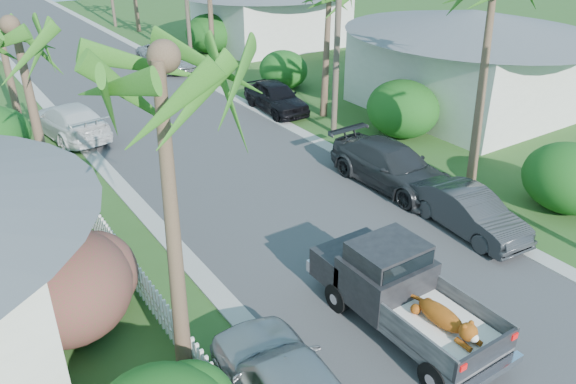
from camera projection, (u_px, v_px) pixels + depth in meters
ground at (488, 348)px, 13.05m from camera, size 120.00×120.00×0.00m
road at (123, 88)px, 31.52m from camera, size 8.00×100.00×0.02m
curb_left at (43, 101)px, 29.38m from camera, size 0.60×100.00×0.06m
curb_right at (193, 76)px, 33.64m from camera, size 0.60×100.00×0.06m
pickup_truck at (394, 286)px, 13.48m from camera, size 1.98×5.12×2.06m
parked_car_rn at (469, 212)px, 17.44m from camera, size 1.75×4.18×1.34m
parked_car_rm at (391, 166)px, 20.30m from camera, size 2.22×5.26×1.52m
parked_car_rf at (276, 97)px, 27.68m from camera, size 2.02×4.44×1.48m
parked_car_rd at (170, 57)px, 35.04m from camera, size 2.82×5.50×1.49m
parked_car_lf at (70, 121)px, 24.56m from camera, size 2.78×5.39×1.50m
palm_l_a at (154, 62)px, 9.03m from camera, size 4.40×4.40×8.20m
palm_l_b at (15, 26)px, 15.74m from camera, size 4.40×4.40×7.40m
shrub_l_b at (66, 286)px, 13.02m from camera, size 3.00×3.30×2.60m
shrub_l_c at (46, 221)px, 16.31m from camera, size 2.40×2.64×2.00m
shrub_r_a at (569, 178)px, 18.51m from camera, size 2.80×3.08×2.30m
shrub_r_b at (403, 109)px, 24.48m from camera, size 3.00×3.30×2.50m
shrub_r_c at (283, 70)px, 31.07m from camera, size 2.60×2.86×2.10m
shrub_r_d at (209, 34)px, 38.59m from camera, size 3.20×3.52×2.60m
picket_fence at (152, 298)px, 13.91m from camera, size 0.10×11.00×1.00m
house_right_near at (468, 65)px, 27.35m from camera, size 8.00×9.00×4.80m
house_right_far at (271, 14)px, 40.70m from camera, size 9.00×8.00×4.60m
utility_pole_b at (338, 29)px, 23.33m from camera, size 1.60×0.26×9.00m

